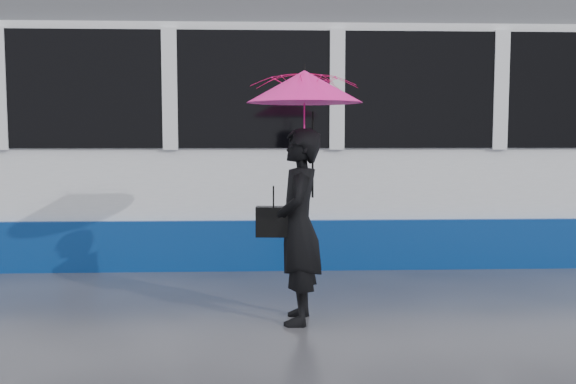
{
  "coord_description": "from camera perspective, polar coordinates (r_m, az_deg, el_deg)",
  "views": [
    {
      "loc": [
        -0.03,
        -6.48,
        1.67
      ],
      "look_at": [
        0.23,
        -0.2,
        1.1
      ],
      "focal_mm": 40.0,
      "sensor_mm": 36.0,
      "label": 1
    }
  ],
  "objects": [
    {
      "name": "ground",
      "position": [
        6.7,
        -2.1,
        -9.27
      ],
      "size": [
        90.0,
        90.0,
        0.0
      ],
      "primitive_type": "plane",
      "color": "#2D2D32",
      "rests_on": "ground"
    },
    {
      "name": "rails",
      "position": [
        9.14,
        -2.18,
        -5.29
      ],
      "size": [
        34.0,
        1.51,
        0.02
      ],
      "color": "#3F3D38",
      "rests_on": "ground"
    },
    {
      "name": "tram",
      "position": [
        9.0,
        -6.14,
        4.95
      ],
      "size": [
        26.0,
        2.56,
        3.35
      ],
      "color": "white",
      "rests_on": "ground"
    },
    {
      "name": "woman",
      "position": [
        5.65,
        0.94,
        -3.07
      ],
      "size": [
        0.46,
        0.66,
        1.72
      ],
      "primitive_type": "imported",
      "rotation": [
        0.0,
        0.0,
        -1.66
      ],
      "color": "black",
      "rests_on": "ground"
    },
    {
      "name": "umbrella",
      "position": [
        5.6,
        1.47,
        7.35
      ],
      "size": [
        1.09,
        1.09,
        1.16
      ],
      "rotation": [
        0.0,
        0.0,
        -0.09
      ],
      "color": "#DF1266",
      "rests_on": "ground"
    },
    {
      "name": "handbag",
      "position": [
        5.66,
        -1.3,
        -2.64
      ],
      "size": [
        0.32,
        0.16,
        0.45
      ],
      "rotation": [
        0.0,
        0.0,
        -0.09
      ],
      "color": "black",
      "rests_on": "ground"
    }
  ]
}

